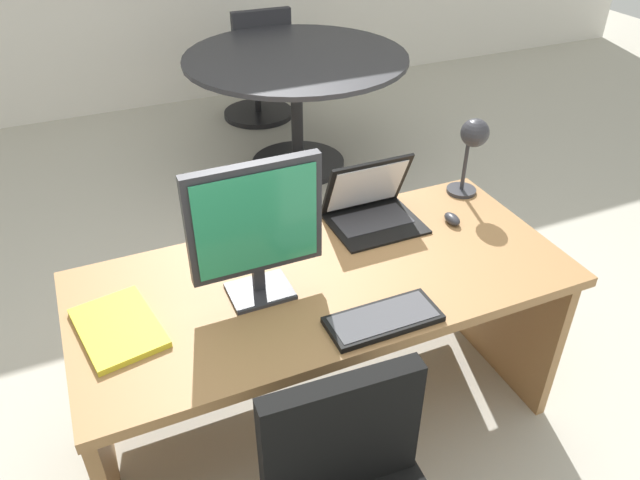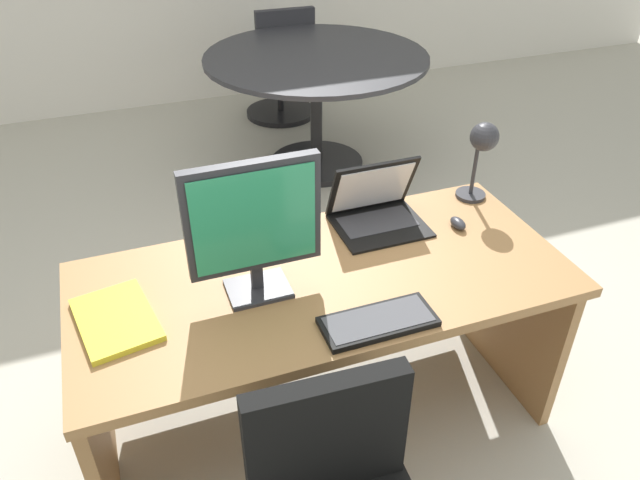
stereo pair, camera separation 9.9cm
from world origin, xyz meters
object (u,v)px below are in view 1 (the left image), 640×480
meeting_table (296,84)px  meeting_chair_near (259,77)px  book (118,327)px  monitor (256,225)px  desk_lamp (473,142)px  laptop (370,202)px  keyboard (383,319)px  desk (319,313)px  mouse (452,219)px

meeting_table → meeting_chair_near: bearing=88.1°
book → monitor: bearing=-0.7°
book → desk_lamp: bearing=10.5°
monitor → laptop: 0.62m
monitor → keyboard: monitor is taller
keyboard → meeting_table: meeting_table is taller
desk → monitor: bearing=-167.1°
keyboard → meeting_chair_near: meeting_chair_near is taller
laptop → desk_lamp: size_ratio=1.00×
keyboard → meeting_table: size_ratio=0.25×
monitor → desk_lamp: size_ratio=1.40×
keyboard → mouse: bearing=37.5°
keyboard → desk_lamp: desk_lamp is taller
book → meeting_chair_near: size_ratio=0.39×
monitor → meeting_chair_near: (0.98, 2.97, -0.65)m
desk → keyboard: 0.40m
book → mouse: bearing=4.7°
meeting_table → desk_lamp: bearing=-89.3°
keyboard → meeting_chair_near: bearing=78.2°
desk_lamp → book: (-1.42, -0.26, -0.22)m
monitor → keyboard: bearing=-43.1°
keyboard → meeting_table: bearing=74.6°
mouse → meeting_table: (0.15, 1.97, -0.15)m
book → meeting_table: size_ratio=0.24×
monitor → meeting_table: size_ratio=0.33×
book → meeting_chair_near: bearing=64.3°
desk_lamp → meeting_chair_near: bearing=89.8°
desk → laptop: laptop is taller
monitor → meeting_chair_near: 3.19m
meeting_table → mouse: bearing=-94.2°
book → meeting_table: 2.50m
desk_lamp → meeting_chair_near: 2.77m
mouse → book: size_ratio=0.24×
laptop → desk_lamp: (0.44, 0.01, 0.16)m
mouse → book: 1.25m
monitor → meeting_chair_near: bearing=71.8°
laptop → desk: bearing=-145.4°
monitor → book: (-0.45, 0.01, -0.25)m
keyboard → book: keyboard is taller
monitor → mouse: size_ratio=5.68×
mouse → meeting_chair_near: meeting_chair_near is taller
desk → laptop: (0.30, 0.21, 0.28)m
monitor → mouse: (0.80, 0.11, -0.25)m
mouse → desk_lamp: (0.17, 0.16, 0.22)m
laptop → desk_lamp: bearing=0.9°
desk_lamp → book: 1.46m
book → meeting_table: meeting_table is taller
desk_lamp → meeting_table: 1.85m
mouse → meeting_chair_near: (0.18, 2.86, -0.40)m
monitor → meeting_table: 2.32m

